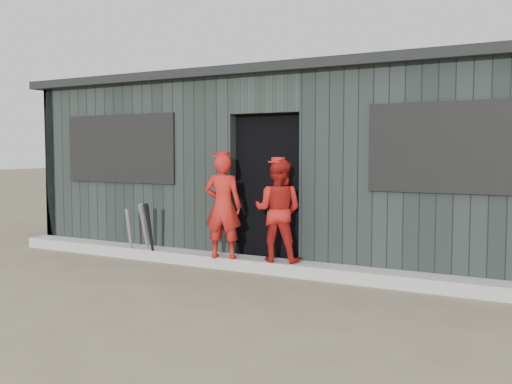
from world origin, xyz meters
The scene contains 9 objects.
ground centered at (0.00, 0.00, 0.00)m, with size 80.00×80.00×0.00m, color #695F49.
curb centered at (0.00, 1.82, 0.07)m, with size 8.00×0.36×0.15m, color #A5A59F.
bat_left centered at (-1.66, 1.64, 0.40)m, with size 0.07×0.07×0.83m, color #9898A0.
bat_mid centered at (-1.93, 1.64, 0.36)m, with size 0.07×0.07×0.72m, color gray.
bat_right centered at (-1.50, 1.56, 0.41)m, with size 0.07×0.07×0.86m, color black.
player_red_left centered at (-0.40, 1.65, 0.81)m, with size 0.48×0.32×1.33m, color #B11C15.
player_red_right centered at (0.31, 1.81, 0.78)m, with size 0.61×0.48×1.26m, color #AB1A15.
player_grey_back centered at (0.63, 2.44, 0.70)m, with size 0.69×0.45×1.40m, color #A5A5A5.
dugout centered at (0.00, 3.50, 1.29)m, with size 8.30×3.30×2.62m.
Camera 1 is at (3.42, -4.46, 1.50)m, focal length 40.00 mm.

